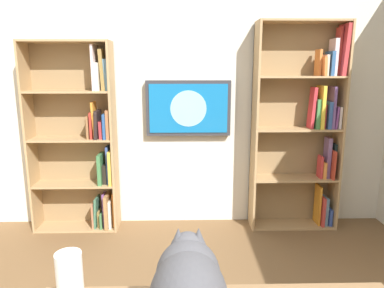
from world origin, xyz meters
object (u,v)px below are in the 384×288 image
object	(u,v)px
wall_mounted_tv	(188,108)
bookshelf_left	(307,125)
paper_towel_roll	(70,279)
bookshelf_right	(84,142)

from	to	relation	value
wall_mounted_tv	bookshelf_left	bearing A→B (deg)	176.34
bookshelf_left	wall_mounted_tv	bearing A→B (deg)	-3.66
wall_mounted_tv	paper_towel_roll	bearing A→B (deg)	77.40
bookshelf_right	wall_mounted_tv	distance (m)	1.15
bookshelf_left	wall_mounted_tv	xyz separation A→B (m)	(1.24, -0.08, 0.17)
bookshelf_left	paper_towel_roll	bearing A→B (deg)	52.33
bookshelf_left	paper_towel_roll	distance (m)	2.91
bookshelf_left	bookshelf_right	xyz separation A→B (m)	(2.33, 0.00, -0.17)
bookshelf_left	wall_mounted_tv	distance (m)	1.25
bookshelf_right	wall_mounted_tv	size ratio (longest dim) A/B	2.21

